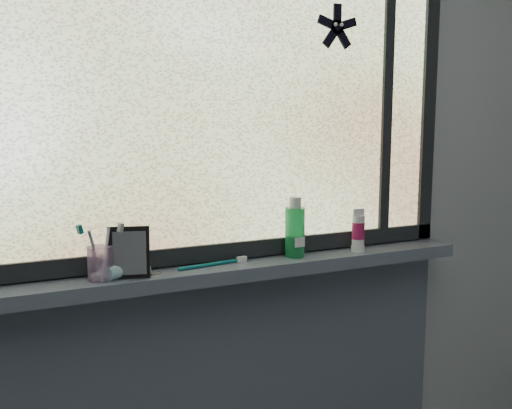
{
  "coord_description": "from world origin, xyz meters",
  "views": [
    {
      "loc": [
        -0.59,
        -0.27,
        1.43
      ],
      "look_at": [
        0.02,
        1.05,
        1.22
      ],
      "focal_mm": 40.0,
      "sensor_mm": 36.0,
      "label": 1
    }
  ],
  "objects_px": {
    "vanity_mirror": "(129,252)",
    "cream_tube": "(358,229)",
    "mouthwash_bottle": "(295,227)",
    "toothbrush_cup": "(101,263)"
  },
  "relations": [
    {
      "from": "cream_tube",
      "to": "mouthwash_bottle",
      "type": "bearing_deg",
      "value": 174.66
    },
    {
      "from": "vanity_mirror",
      "to": "mouthwash_bottle",
      "type": "height_order",
      "value": "mouthwash_bottle"
    },
    {
      "from": "vanity_mirror",
      "to": "cream_tube",
      "type": "height_order",
      "value": "vanity_mirror"
    },
    {
      "from": "toothbrush_cup",
      "to": "mouthwash_bottle",
      "type": "xyz_separation_m",
      "value": [
        0.59,
        0.01,
        0.05
      ]
    },
    {
      "from": "mouthwash_bottle",
      "to": "cream_tube",
      "type": "relative_size",
      "value": 1.55
    },
    {
      "from": "mouthwash_bottle",
      "to": "cream_tube",
      "type": "bearing_deg",
      "value": -5.34
    },
    {
      "from": "toothbrush_cup",
      "to": "cream_tube",
      "type": "xyz_separation_m",
      "value": [
        0.81,
        -0.01,
        0.03
      ]
    },
    {
      "from": "vanity_mirror",
      "to": "cream_tube",
      "type": "relative_size",
      "value": 1.4
    },
    {
      "from": "toothbrush_cup",
      "to": "cream_tube",
      "type": "height_order",
      "value": "cream_tube"
    },
    {
      "from": "vanity_mirror",
      "to": "mouthwash_bottle",
      "type": "xyz_separation_m",
      "value": [
        0.52,
        0.02,
        0.02
      ]
    }
  ]
}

